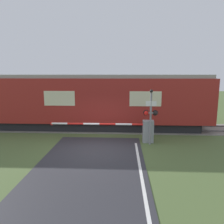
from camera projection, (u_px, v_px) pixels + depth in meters
name	position (u px, v px, depth m)	size (l,w,h in m)	color
ground_plane	(97.00, 149.00, 11.38)	(80.00, 80.00, 0.00)	#4C6033
track_bed	(104.00, 128.00, 15.74)	(36.00, 3.20, 0.13)	slate
train	(66.00, 101.00, 15.55)	(20.02, 3.00, 3.81)	black
crossing_barrier	(140.00, 130.00, 12.40)	(5.95, 0.44, 1.26)	gray
signal_post	(151.00, 114.00, 11.81)	(0.80, 0.26, 3.04)	gray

